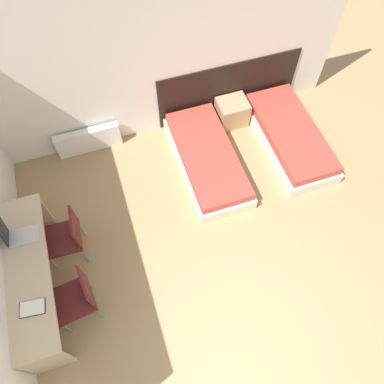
% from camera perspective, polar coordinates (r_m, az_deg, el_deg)
% --- Properties ---
extents(ground_plane, '(20.00, 20.00, 0.00)m').
position_cam_1_polar(ground_plane, '(5.08, 8.15, -23.20)').
color(ground_plane, '#9E7F56').
extents(wall_back, '(5.96, 0.05, 2.70)m').
position_cam_1_polar(wall_back, '(5.64, -5.91, 18.98)').
color(wall_back, silver).
rests_on(wall_back, ground_plane).
extents(headboard_panel, '(2.41, 0.03, 1.03)m').
position_cam_1_polar(headboard_panel, '(6.45, 5.55, 15.32)').
color(headboard_panel, black).
rests_on(headboard_panel, ground_plane).
extents(bed_near_window, '(0.88, 1.95, 0.37)m').
position_cam_1_polar(bed_near_window, '(5.91, 2.32, 5.02)').
color(bed_near_window, beige).
rests_on(bed_near_window, ground_plane).
extents(bed_near_door, '(0.88, 1.95, 0.37)m').
position_cam_1_polar(bed_near_door, '(6.38, 14.65, 8.16)').
color(bed_near_door, beige).
rests_on(bed_near_door, ground_plane).
extents(nightstand, '(0.49, 0.43, 0.45)m').
position_cam_1_polar(nightstand, '(6.51, 6.12, 12.04)').
color(nightstand, tan).
rests_on(nightstand, ground_plane).
extents(radiator, '(1.03, 0.12, 0.45)m').
position_cam_1_polar(radiator, '(6.30, -15.47, 7.62)').
color(radiator, silver).
rests_on(radiator, ground_plane).
extents(desk, '(0.52, 2.05, 0.74)m').
position_cam_1_polar(desk, '(5.03, -23.26, -11.50)').
color(desk, '#C6B28E').
rests_on(desk, ground_plane).
extents(chair_near_laptop, '(0.50, 0.50, 0.89)m').
position_cam_1_polar(chair_near_laptop, '(5.17, -18.56, -6.32)').
color(chair_near_laptop, '#511919').
rests_on(chair_near_laptop, ground_plane).
extents(chair_near_notebook, '(0.53, 0.53, 0.89)m').
position_cam_1_polar(chair_near_notebook, '(4.84, -17.08, -15.00)').
color(chair_near_notebook, '#511919').
rests_on(chair_near_notebook, ground_plane).
extents(laptop, '(0.38, 0.26, 0.37)m').
position_cam_1_polar(laptop, '(5.04, -25.11, -5.88)').
color(laptop, silver).
rests_on(laptop, desk).
extents(open_notebook, '(0.30, 0.21, 0.02)m').
position_cam_1_polar(open_notebook, '(4.71, -23.16, -15.93)').
color(open_notebook, black).
rests_on(open_notebook, desk).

